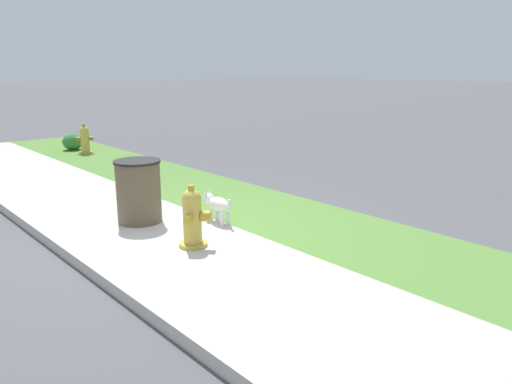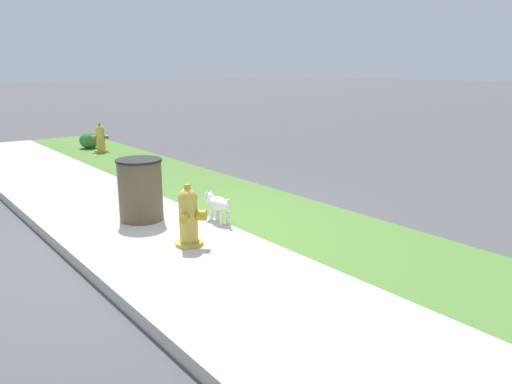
{
  "view_description": "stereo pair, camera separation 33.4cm",
  "coord_description": "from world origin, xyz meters",
  "px_view_note": "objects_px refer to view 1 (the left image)",
  "views": [
    {
      "loc": [
        4.86,
        -2.74,
        1.93
      ],
      "look_at": [
        0.33,
        1.23,
        0.4
      ],
      "focal_mm": 35.0,
      "sensor_mm": 36.0,
      "label": 1
    },
    {
      "loc": [
        5.07,
        -2.48,
        1.93
      ],
      "look_at": [
        0.33,
        1.23,
        0.4
      ],
      "focal_mm": 35.0,
      "sensor_mm": 36.0,
      "label": 2
    }
  ],
  "objects_px": {
    "fire_hydrant_across_street": "(193,218)",
    "shrub_bush_mid_verge": "(73,142)",
    "fire_hydrant_far_end": "(85,140)",
    "trash_bin": "(139,191)",
    "small_white_dog": "(217,204)"
  },
  "relations": [
    {
      "from": "fire_hydrant_across_street",
      "to": "trash_bin",
      "type": "relative_size",
      "value": 0.87
    },
    {
      "from": "fire_hydrant_across_street",
      "to": "trash_bin",
      "type": "bearing_deg",
      "value": -133.09
    },
    {
      "from": "fire_hydrant_far_end",
      "to": "trash_bin",
      "type": "bearing_deg",
      "value": -83.23
    },
    {
      "from": "fire_hydrant_across_street",
      "to": "shrub_bush_mid_verge",
      "type": "relative_size",
      "value": 1.52
    },
    {
      "from": "small_white_dog",
      "to": "shrub_bush_mid_verge",
      "type": "distance_m",
      "value": 6.79
    },
    {
      "from": "fire_hydrant_across_street",
      "to": "small_white_dog",
      "type": "height_order",
      "value": "fire_hydrant_across_street"
    },
    {
      "from": "trash_bin",
      "to": "shrub_bush_mid_verge",
      "type": "relative_size",
      "value": 1.75
    },
    {
      "from": "trash_bin",
      "to": "shrub_bush_mid_verge",
      "type": "distance_m",
      "value": 6.26
    },
    {
      "from": "fire_hydrant_far_end",
      "to": "trash_bin",
      "type": "xyz_separation_m",
      "value": [
        5.39,
        -1.57,
        0.09
      ]
    },
    {
      "from": "small_white_dog",
      "to": "trash_bin",
      "type": "distance_m",
      "value": 1.0
    },
    {
      "from": "fire_hydrant_far_end",
      "to": "small_white_dog",
      "type": "relative_size",
      "value": 1.3
    },
    {
      "from": "shrub_bush_mid_verge",
      "to": "trash_bin",
      "type": "bearing_deg",
      "value": -14.26
    },
    {
      "from": "fire_hydrant_far_end",
      "to": "small_white_dog",
      "type": "distance_m",
      "value": 6.13
    },
    {
      "from": "fire_hydrant_far_end",
      "to": "fire_hydrant_across_street",
      "type": "bearing_deg",
      "value": -80.4
    },
    {
      "from": "small_white_dog",
      "to": "trash_bin",
      "type": "bearing_deg",
      "value": 46.58
    }
  ]
}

